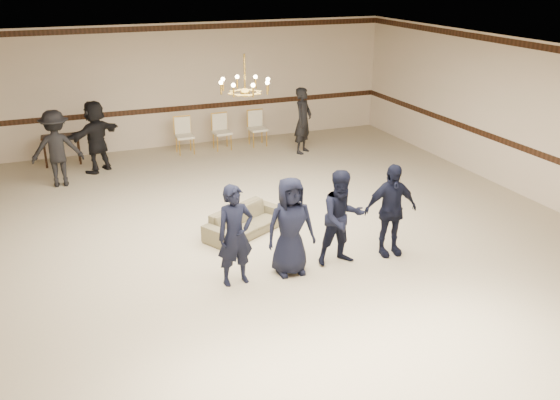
{
  "coord_description": "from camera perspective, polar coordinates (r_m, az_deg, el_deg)",
  "views": [
    {
      "loc": [
        -3.26,
        -8.76,
        4.61
      ],
      "look_at": [
        0.04,
        -0.5,
        1.12
      ],
      "focal_mm": 38.85,
      "sensor_mm": 36.0,
      "label": 1
    }
  ],
  "objects": [
    {
      "name": "adult_mid",
      "position": [
        14.8,
        -16.94,
        5.75
      ],
      "size": [
        1.57,
        1.32,
        1.7
      ],
      "primitive_type": "imported",
      "rotation": [
        0.0,
        0.0,
        3.76
      ],
      "color": "black",
      "rests_on": "floor"
    },
    {
      "name": "boy_b",
      "position": [
        9.41,
        0.99,
        -2.5
      ],
      "size": [
        0.8,
        0.54,
        1.59
      ],
      "primitive_type": "imported",
      "rotation": [
        0.0,
        0.0,
        -0.05
      ],
      "color": "black",
      "rests_on": "floor"
    },
    {
      "name": "boy_c",
      "position": [
        9.77,
        5.86,
        -1.69
      ],
      "size": [
        0.79,
        0.62,
        1.59
      ],
      "primitive_type": "imported",
      "rotation": [
        0.0,
        0.0,
        -0.03
      ],
      "color": "black",
      "rests_on": "floor"
    },
    {
      "name": "crown_molding",
      "position": [
        16.15,
        -10.44,
        15.64
      ],
      "size": [
        12.0,
        0.02,
        0.14
      ],
      "primitive_type": "cube",
      "color": "#321A0F",
      "rests_on": "wall_back"
    },
    {
      "name": "room",
      "position": [
        9.82,
        -1.32,
        3.56
      ],
      "size": [
        12.01,
        14.01,
        3.21
      ],
      "color": "tan",
      "rests_on": "ground"
    },
    {
      "name": "boy_a",
      "position": [
        9.13,
        -4.24,
        -3.34
      ],
      "size": [
        0.61,
        0.43,
        1.59
      ],
      "primitive_type": "imported",
      "rotation": [
        0.0,
        0.0,
        0.09
      ],
      "color": "black",
      "rests_on": "floor"
    },
    {
      "name": "banquet_chair_mid",
      "position": [
        16.08,
        -5.49,
        6.37
      ],
      "size": [
        0.48,
        0.48,
        0.93
      ],
      "primitive_type": null,
      "rotation": [
        0.0,
        0.0,
        0.08
      ],
      "color": "#F2ECCC",
      "rests_on": "floor"
    },
    {
      "name": "banquet_chair_left",
      "position": [
        15.84,
        -8.97,
        5.98
      ],
      "size": [
        0.46,
        0.46,
        0.93
      ],
      "primitive_type": null,
      "rotation": [
        0.0,
        0.0,
        -0.03
      ],
      "color": "#F2ECCC",
      "rests_on": "floor"
    },
    {
      "name": "console_table",
      "position": [
        15.71,
        -19.84,
        4.46
      ],
      "size": [
        0.9,
        0.41,
        0.74
      ],
      "primitive_type": "cube",
      "rotation": [
        0.0,
        0.0,
        -0.05
      ],
      "color": "black",
      "rests_on": "floor"
    },
    {
      "name": "boy_d",
      "position": [
        10.19,
        10.36,
        -0.93
      ],
      "size": [
        0.96,
        0.47,
        1.59
      ],
      "primitive_type": "imported",
      "rotation": [
        0.0,
        0.0,
        -0.08
      ],
      "color": "black",
      "rests_on": "floor"
    },
    {
      "name": "settee",
      "position": [
        11.02,
        -3.27,
        -2.0
      ],
      "size": [
        1.74,
        1.34,
        0.48
      ],
      "primitive_type": "imported",
      "rotation": [
        0.0,
        0.0,
        0.5
      ],
      "color": "#686245",
      "rests_on": "floor"
    },
    {
      "name": "chandelier",
      "position": [
        10.44,
        -3.35,
        11.81
      ],
      "size": [
        0.94,
        0.94,
        0.89
      ],
      "primitive_type": null,
      "color": "gold",
      "rests_on": "ceiling"
    },
    {
      "name": "banquet_chair_right",
      "position": [
        16.38,
        -2.11,
        6.73
      ],
      "size": [
        0.46,
        0.46,
        0.93
      ],
      "primitive_type": null,
      "rotation": [
        0.0,
        0.0,
        0.03
      ],
      "color": "#F2ECCC",
      "rests_on": "floor"
    },
    {
      "name": "chair_rail",
      "position": [
        16.48,
        -9.96,
        8.44
      ],
      "size": [
        12.0,
        0.02,
        0.14
      ],
      "primitive_type": "cube",
      "color": "#321A0F",
      "rests_on": "wall_back"
    },
    {
      "name": "adult_left",
      "position": [
        14.08,
        -20.28,
        4.57
      ],
      "size": [
        1.13,
        0.7,
        1.7
      ],
      "primitive_type": "imported",
      "rotation": [
        0.0,
        0.0,
        3.08
      ],
      "color": "black",
      "rests_on": "floor"
    },
    {
      "name": "adult_right",
      "position": [
        15.65,
        2.19,
        7.48
      ],
      "size": [
        0.73,
        0.71,
        1.7
      ],
      "primitive_type": "imported",
      "rotation": [
        0.0,
        0.0,
        0.72
      ],
      "color": "black",
      "rests_on": "floor"
    }
  ]
}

